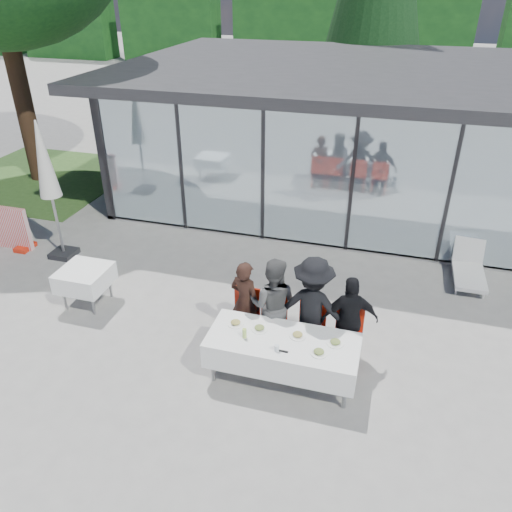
% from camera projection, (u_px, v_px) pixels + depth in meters
% --- Properties ---
extents(ground, '(90.00, 90.00, 0.00)m').
position_uv_depth(ground, '(251.00, 356.00, 8.16)').
color(ground, gray).
rests_on(ground, ground).
extents(pavilion, '(14.80, 8.80, 3.44)m').
position_uv_depth(pavilion, '(408.00, 114.00, 13.43)').
color(pavilion, gray).
rests_on(pavilion, ground).
extents(treeline, '(62.50, 2.00, 4.40)m').
position_uv_depth(treeline, '(349.00, 33.00, 30.92)').
color(treeline, '#123A15').
rests_on(treeline, ground).
extents(dining_table, '(2.26, 0.96, 0.75)m').
position_uv_depth(dining_table, '(283.00, 350.00, 7.48)').
color(dining_table, white).
rests_on(dining_table, ground).
extents(diner_a, '(0.70, 0.70, 1.52)m').
position_uv_depth(diner_a, '(245.00, 302.00, 8.18)').
color(diner_a, '#301C15').
rests_on(diner_a, ground).
extents(diner_chair_a, '(0.44, 0.44, 0.97)m').
position_uv_depth(diner_chair_a, '(246.00, 313.00, 8.30)').
color(diner_chair_a, red).
rests_on(diner_chair_a, ground).
extents(diner_b, '(0.86, 0.86, 1.64)m').
position_uv_depth(diner_b, '(273.00, 304.00, 8.04)').
color(diner_b, '#515151').
rests_on(diner_b, ground).
extents(diner_chair_b, '(0.44, 0.44, 0.97)m').
position_uv_depth(diner_chair_b, '(273.00, 318.00, 8.19)').
color(diner_chair_b, red).
rests_on(diner_chair_b, ground).
extents(diner_c, '(1.20, 1.20, 1.75)m').
position_uv_depth(diner_c, '(312.00, 308.00, 7.86)').
color(diner_c, black).
rests_on(diner_c, ground).
extents(diner_chair_c, '(0.44, 0.44, 0.97)m').
position_uv_depth(diner_chair_c, '(311.00, 324.00, 8.04)').
color(diner_chair_c, red).
rests_on(diner_chair_c, ground).
extents(diner_d, '(1.10, 1.10, 1.52)m').
position_uv_depth(diner_d, '(350.00, 320.00, 7.77)').
color(diner_d, black).
rests_on(diner_d, ground).
extents(diner_chair_d, '(0.44, 0.44, 0.97)m').
position_uv_depth(diner_chair_d, '(348.00, 331.00, 7.89)').
color(diner_chair_d, red).
rests_on(diner_chair_d, ground).
extents(plate_a, '(0.25, 0.25, 0.07)m').
position_uv_depth(plate_a, '(236.00, 323.00, 7.68)').
color(plate_a, white).
rests_on(plate_a, dining_table).
extents(plate_b, '(0.25, 0.25, 0.07)m').
position_uv_depth(plate_b, '(259.00, 328.00, 7.56)').
color(plate_b, white).
rests_on(plate_b, dining_table).
extents(plate_c, '(0.25, 0.25, 0.07)m').
position_uv_depth(plate_c, '(298.00, 335.00, 7.42)').
color(plate_c, white).
rests_on(plate_c, dining_table).
extents(plate_d, '(0.25, 0.25, 0.07)m').
position_uv_depth(plate_d, '(335.00, 342.00, 7.27)').
color(plate_d, white).
rests_on(plate_d, dining_table).
extents(plate_extra, '(0.25, 0.25, 0.07)m').
position_uv_depth(plate_extra, '(319.00, 352.00, 7.09)').
color(plate_extra, white).
rests_on(plate_extra, dining_table).
extents(juice_bottle, '(0.06, 0.06, 0.15)m').
position_uv_depth(juice_bottle, '(244.00, 333.00, 7.37)').
color(juice_bottle, '#A3C652').
rests_on(juice_bottle, dining_table).
extents(drinking_glasses, '(0.07, 0.07, 0.10)m').
position_uv_depth(drinking_glasses, '(277.00, 348.00, 7.13)').
color(drinking_glasses, silver).
rests_on(drinking_glasses, dining_table).
extents(folded_eyeglasses, '(0.14, 0.03, 0.01)m').
position_uv_depth(folded_eyeglasses, '(283.00, 351.00, 7.13)').
color(folded_eyeglasses, black).
rests_on(folded_eyeglasses, dining_table).
extents(spare_table_left, '(0.86, 0.86, 0.74)m').
position_uv_depth(spare_table_left, '(85.00, 278.00, 9.22)').
color(spare_table_left, white).
rests_on(spare_table_left, ground).
extents(market_umbrella, '(0.50, 0.50, 3.00)m').
position_uv_depth(market_umbrella, '(46.00, 170.00, 10.07)').
color(market_umbrella, black).
rests_on(market_umbrella, ground).
extents(lounger, '(0.62, 1.34, 0.72)m').
position_uv_depth(lounger, '(469.00, 267.00, 10.15)').
color(lounger, silver).
rests_on(lounger, ground).
extents(grass_patch, '(5.00, 5.00, 0.02)m').
position_uv_depth(grass_patch, '(41.00, 178.00, 15.21)').
color(grass_patch, '#385926').
rests_on(grass_patch, ground).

